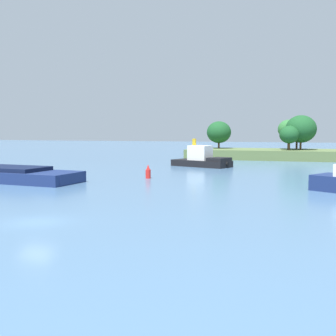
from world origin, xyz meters
TOP-DOWN VIEW (x-y plane):
  - ground_plane at (0.00, 0.00)m, footprint 400.00×400.00m
  - treeline_island at (20.11, 73.74)m, footprint 57.20×13.48m
  - tugboat at (1.88, 49.73)m, footprint 11.36×7.93m
  - channel_buoy_red at (-1.33, 29.14)m, footprint 0.70×0.70m

SIDE VIEW (x-z plane):
  - ground_plane at x=0.00m, z-range 0.00..0.00m
  - channel_buoy_red at x=-1.33m, z-range -0.14..1.76m
  - tugboat at x=1.88m, z-range -1.22..3.71m
  - treeline_island at x=20.11m, z-range -2.26..7.37m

